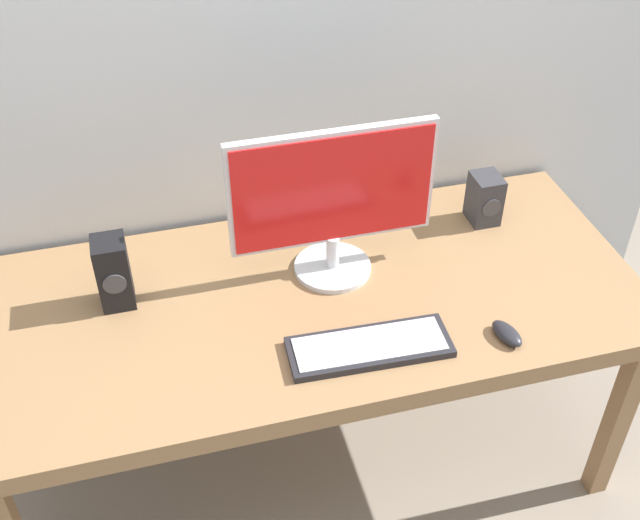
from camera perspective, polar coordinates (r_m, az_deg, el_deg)
ground_plane at (r=2.64m, az=-0.56°, el=-14.16°), size 6.00×6.00×0.00m
desk at (r=2.16m, az=-0.67°, el=-3.83°), size 1.80×0.79×0.71m
monitor at (r=2.06m, az=0.91°, el=4.43°), size 0.55×0.21×0.44m
keyboard_primary at (r=1.97m, az=3.60°, el=-6.29°), size 0.41×0.16×0.02m
mouse at (r=2.04m, az=13.37°, el=-5.19°), size 0.07×0.11×0.03m
speaker_right at (r=2.39m, az=11.82°, el=4.37°), size 0.08×0.10×0.15m
speaker_left at (r=2.10m, az=-14.71°, el=-0.88°), size 0.09×0.10×0.20m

